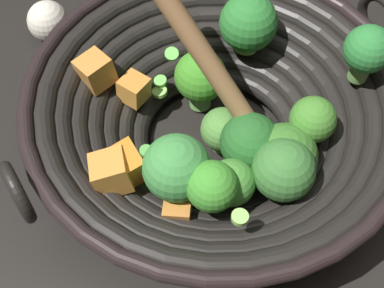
{
  "coord_description": "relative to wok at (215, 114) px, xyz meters",
  "views": [
    {
      "loc": [
        -0.3,
        -0.0,
        0.46
      ],
      "look_at": [
        -0.02,
        0.02,
        0.03
      ],
      "focal_mm": 51.87,
      "sensor_mm": 36.0,
      "label": 1
    }
  ],
  "objects": [
    {
      "name": "ground_plane",
      "position": [
        0.0,
        0.0,
        -0.06
      ],
      "size": [
        4.0,
        4.0,
        0.0
      ],
      "primitive_type": "plane",
      "color": "black"
    },
    {
      "name": "wok",
      "position": [
        0.0,
        0.0,
        0.0
      ],
      "size": [
        0.35,
        0.35,
        0.23
      ],
      "color": "black",
      "rests_on": "ground"
    },
    {
      "name": "garlic_bulb",
      "position": [
        0.14,
        0.2,
        -0.04
      ],
      "size": [
        0.05,
        0.05,
        0.05
      ],
      "primitive_type": "sphere",
      "color": "silver",
      "rests_on": "ground"
    }
  ]
}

